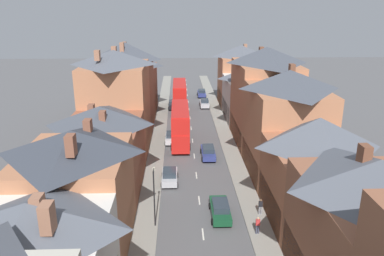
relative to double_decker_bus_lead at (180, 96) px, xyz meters
The scene contains 18 objects.
pavement_left 16.18m from the double_decker_bus_lead, 101.91° to the right, with size 2.20×104.00×0.14m, color gray.
pavement_right 17.28m from the double_decker_bus_lead, 66.11° to the right, with size 2.20×104.00×0.14m, color gray.
centre_line_dashes 17.91m from the double_decker_bus_lead, 84.13° to the right, with size 0.14×97.80×0.01m.
terrace_row_left 31.61m from the double_decker_bus_lead, 105.43° to the right, with size 8.00×71.38×14.15m.
terrace_row_right 31.67m from the double_decker_bus_lead, 67.63° to the right, with size 8.00×72.56×13.75m.
double_decker_bus_lead is the anchor object (origin of this frame).
double_decker_bus_mid_street 18.42m from the double_decker_bus_lead, 90.00° to the right, with size 2.74×10.80×5.30m.
car_near_blue 11.19m from the double_decker_bus_lead, 89.95° to the left, with size 1.90×4.23×1.64m.
car_near_silver 31.46m from the double_decker_bus_lead, 92.36° to the right, with size 1.90×4.08×1.62m.
car_parked_left_a 39.02m from the double_decker_bus_lead, 84.69° to the right, with size 1.90×4.58×1.61m.
car_parked_right_a 18.55m from the double_decker_bus_lead, 94.01° to the right, with size 1.90×3.81×1.66m.
car_mid_black 2.66m from the double_decker_bus_lead, 137.60° to the left, with size 1.90×4.58×1.59m.
car_parked_left_b 24.51m from the double_decker_bus_lead, 81.50° to the right, with size 1.90×4.57×1.61m.
car_mid_white 12.09m from the double_decker_bus_lead, 65.70° to the left, with size 1.90×4.20×1.63m.
car_far_grey 5.54m from the double_decker_bus_lead, 18.51° to the left, with size 1.90×3.96×1.71m.
pedestrian_mid_left 42.41m from the double_decker_bus_lead, 81.13° to the right, with size 0.36×0.22×1.61m.
pedestrian_mid_right 39.48m from the double_decker_bus_lead, 79.13° to the right, with size 0.36×0.22×1.61m.
street_lamp 40.21m from the double_decker_bus_lead, 93.48° to the right, with size 0.20×1.12×5.50m.
Camera 1 is at (-2.00, -16.20, 18.97)m, focal length 35.00 mm.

